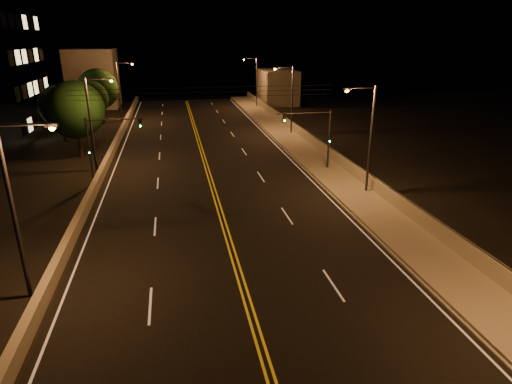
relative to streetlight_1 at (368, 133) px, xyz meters
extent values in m
cube|color=black|center=(-11.50, -2.60, -4.91)|extent=(18.00, 120.00, 0.02)
cube|color=gray|center=(-0.70, -2.60, -4.77)|extent=(3.60, 120.00, 0.30)
cube|color=gray|center=(-2.57, -2.60, -4.85)|extent=(0.14, 120.00, 0.15)
cube|color=gray|center=(0.95, -2.60, -4.12)|extent=(0.30, 120.00, 1.00)
cube|color=gray|center=(-20.89, -2.60, -4.50)|extent=(0.45, 120.00, 0.85)
cube|color=gray|center=(5.00, 48.95, -1.89)|extent=(6.00, 10.00, 6.06)
cube|color=gray|center=(-27.50, 51.13, 0.00)|extent=(8.00, 8.00, 9.84)
cylinder|color=black|center=(0.95, -2.60, -3.59)|extent=(0.06, 120.00, 0.06)
cube|color=silver|center=(-20.10, -2.60, -4.90)|extent=(0.12, 116.00, 0.00)
cube|color=silver|center=(-2.90, -2.60, -4.90)|extent=(0.12, 116.00, 0.00)
cube|color=gold|center=(-11.65, -2.60, -4.90)|extent=(0.12, 116.00, 0.00)
cube|color=gold|center=(-11.35, -2.60, -4.90)|extent=(0.12, 116.00, 0.00)
cube|color=silver|center=(-16.00, -12.10, -4.90)|extent=(0.12, 3.00, 0.00)
cube|color=silver|center=(-16.00, -3.10, -4.90)|extent=(0.12, 3.00, 0.00)
cube|color=silver|center=(-16.00, 5.90, -4.90)|extent=(0.12, 3.00, 0.00)
cube|color=silver|center=(-16.00, 14.90, -4.90)|extent=(0.12, 3.00, 0.00)
cube|color=silver|center=(-16.00, 23.90, -4.90)|extent=(0.12, 3.00, 0.00)
cube|color=silver|center=(-16.00, 32.90, -4.90)|extent=(0.12, 3.00, 0.00)
cube|color=silver|center=(-16.00, 41.90, -4.90)|extent=(0.12, 3.00, 0.00)
cube|color=silver|center=(-16.00, 50.90, -4.90)|extent=(0.12, 3.00, 0.00)
cube|color=silver|center=(-7.00, -12.10, -4.90)|extent=(0.12, 3.00, 0.00)
cube|color=silver|center=(-7.00, -3.10, -4.90)|extent=(0.12, 3.00, 0.00)
cube|color=silver|center=(-7.00, 5.90, -4.90)|extent=(0.12, 3.00, 0.00)
cube|color=silver|center=(-7.00, 14.90, -4.90)|extent=(0.12, 3.00, 0.00)
cube|color=silver|center=(-7.00, 23.90, -4.90)|extent=(0.12, 3.00, 0.00)
cube|color=silver|center=(-7.00, 32.90, -4.90)|extent=(0.12, 3.00, 0.00)
cube|color=silver|center=(-7.00, 41.90, -4.90)|extent=(0.12, 3.00, 0.00)
cube|color=silver|center=(-7.00, 50.90, -4.90)|extent=(0.12, 3.00, 0.00)
cylinder|color=#2D2D33|center=(0.30, 0.00, -0.70)|extent=(0.20, 0.20, 8.45)
cylinder|color=#2D2D33|center=(-0.80, 0.00, 3.38)|extent=(2.20, 0.12, 0.12)
cube|color=#2D2D33|center=(-1.90, 0.00, 3.31)|extent=(0.50, 0.25, 0.14)
sphere|color=#FF9E2D|center=(-1.90, 0.00, 3.21)|extent=(0.28, 0.28, 0.28)
cylinder|color=#2D2D33|center=(0.30, 22.19, -0.70)|extent=(0.20, 0.20, 8.45)
cylinder|color=#2D2D33|center=(-0.80, 22.19, 3.38)|extent=(2.20, 0.12, 0.12)
cube|color=#2D2D33|center=(-1.90, 22.19, 3.31)|extent=(0.50, 0.25, 0.14)
sphere|color=#FF9E2D|center=(-1.90, 22.19, 3.21)|extent=(0.28, 0.28, 0.28)
cylinder|color=#2D2D33|center=(0.30, 44.75, -0.70)|extent=(0.20, 0.20, 8.45)
cylinder|color=#2D2D33|center=(-0.80, 44.75, 3.38)|extent=(2.20, 0.12, 0.12)
cube|color=#2D2D33|center=(-1.90, 44.75, 3.31)|extent=(0.50, 0.25, 0.14)
sphere|color=#FF9E2D|center=(-1.90, 44.75, 3.21)|extent=(0.28, 0.28, 0.28)
cylinder|color=#2D2D33|center=(-21.70, -10.16, -0.70)|extent=(0.20, 0.20, 8.45)
cylinder|color=#2D2D33|center=(-20.60, -10.16, 3.38)|extent=(2.20, 0.12, 0.12)
cube|color=#2D2D33|center=(-19.50, -10.16, 3.31)|extent=(0.50, 0.25, 0.14)
sphere|color=#FF9E2D|center=(-19.50, -10.16, 3.21)|extent=(0.28, 0.28, 0.28)
cylinder|color=#2D2D33|center=(-21.70, 10.98, -0.70)|extent=(0.20, 0.20, 8.45)
cylinder|color=#2D2D33|center=(-20.60, 10.98, 3.38)|extent=(2.20, 0.12, 0.12)
cube|color=#2D2D33|center=(-19.50, 10.98, 3.31)|extent=(0.50, 0.25, 0.14)
sphere|color=#FF9E2D|center=(-19.50, 10.98, 3.21)|extent=(0.28, 0.28, 0.28)
cylinder|color=#2D2D33|center=(-21.70, 35.56, -0.70)|extent=(0.20, 0.20, 8.45)
cylinder|color=#2D2D33|center=(-20.60, 35.56, 3.38)|extent=(2.20, 0.12, 0.12)
cube|color=#2D2D33|center=(-19.50, 35.56, 3.31)|extent=(0.50, 0.25, 0.14)
sphere|color=#FF9E2D|center=(-19.50, 35.56, 3.21)|extent=(0.28, 0.28, 0.28)
cylinder|color=#2D2D33|center=(-0.50, 6.67, -2.10)|extent=(0.18, 0.18, 5.64)
cylinder|color=#2D2D33|center=(-3.00, 6.67, 0.52)|extent=(5.00, 0.10, 0.10)
cube|color=black|center=(-4.75, 6.67, 0.17)|extent=(0.28, 0.18, 0.80)
sphere|color=#19FF4C|center=(-4.75, 6.56, -0.08)|extent=(0.14, 0.14, 0.14)
cube|color=black|center=(-0.50, 6.52, -1.92)|extent=(0.22, 0.14, 0.55)
cylinder|color=#2D2D33|center=(-21.30, 6.67, -2.10)|extent=(0.18, 0.18, 5.64)
cylinder|color=#2D2D33|center=(-18.80, 6.67, 0.52)|extent=(5.00, 0.10, 0.10)
cube|color=black|center=(-17.05, 6.67, 0.17)|extent=(0.28, 0.18, 0.80)
sphere|color=#19FF4C|center=(-17.05, 6.56, -0.08)|extent=(0.14, 0.14, 0.14)
cube|color=black|center=(-21.30, 6.52, -1.92)|extent=(0.22, 0.14, 0.55)
cylinder|color=black|center=(-11.50, 6.90, 2.08)|extent=(22.00, 0.03, 0.03)
cylinder|color=black|center=(-11.50, 6.90, 2.48)|extent=(22.00, 0.03, 0.03)
cylinder|color=black|center=(-11.50, 6.90, 2.88)|extent=(22.00, 0.03, 0.03)
cylinder|color=black|center=(-23.90, 15.96, -3.56)|extent=(0.36, 0.36, 2.72)
sphere|color=black|center=(-23.90, 15.96, -0.02)|extent=(5.74, 5.74, 5.74)
cylinder|color=black|center=(-27.24, 24.31, -3.77)|extent=(0.36, 0.36, 2.30)
sphere|color=black|center=(-27.24, 24.31, -0.77)|extent=(4.85, 4.85, 4.85)
cylinder|color=black|center=(-24.94, 31.01, -3.81)|extent=(0.36, 0.36, 2.23)
sphere|color=black|center=(-24.94, 31.01, -0.90)|extent=(4.70, 4.70, 4.70)
cylinder|color=black|center=(-24.49, 35.41, -3.59)|extent=(0.36, 0.36, 2.66)
sphere|color=black|center=(-24.49, 35.41, -0.12)|extent=(5.62, 5.62, 5.62)
camera|label=1|loc=(-14.41, -29.62, 6.87)|focal=30.00mm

